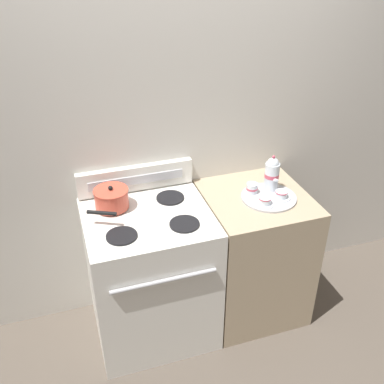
% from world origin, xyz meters
% --- Properties ---
extents(ground_plane, '(6.00, 6.00, 0.00)m').
position_xyz_m(ground_plane, '(0.00, 0.00, 0.00)').
color(ground_plane, brown).
extents(wall_back, '(6.00, 0.05, 2.20)m').
position_xyz_m(wall_back, '(0.00, 0.35, 1.10)').
color(wall_back, beige).
rests_on(wall_back, ground).
extents(stove, '(0.74, 0.69, 0.92)m').
position_xyz_m(stove, '(-0.32, -0.00, 0.45)').
color(stove, silver).
rests_on(stove, ground).
extents(control_panel, '(0.73, 0.05, 0.16)m').
position_xyz_m(control_panel, '(-0.32, 0.30, 1.00)').
color(control_panel, silver).
rests_on(control_panel, stove).
extents(side_counter, '(0.64, 0.66, 0.90)m').
position_xyz_m(side_counter, '(0.38, 0.00, 0.45)').
color(side_counter, tan).
rests_on(side_counter, ground).
extents(saucepan, '(0.26, 0.31, 0.14)m').
position_xyz_m(saucepan, '(-0.50, 0.15, 0.97)').
color(saucepan, '#D14C38').
rests_on(saucepan, stove).
extents(serving_tray, '(0.34, 0.34, 0.01)m').
position_xyz_m(serving_tray, '(0.43, -0.04, 0.91)').
color(serving_tray, '#B2B2B7').
rests_on(serving_tray, side_counter).
extents(teapot, '(0.09, 0.15, 0.23)m').
position_xyz_m(teapot, '(0.49, 0.04, 1.03)').
color(teapot, silver).
rests_on(teapot, serving_tray).
extents(teacup_left, '(0.11, 0.11, 0.05)m').
position_xyz_m(teacup_left, '(0.49, -0.08, 0.94)').
color(teacup_left, silver).
rests_on(teacup_left, serving_tray).
extents(teacup_right, '(0.11, 0.11, 0.05)m').
position_xyz_m(teacup_right, '(0.37, -0.12, 0.94)').
color(teacup_right, silver).
rests_on(teacup_right, serving_tray).
extents(creamer_jug, '(0.07, 0.07, 0.06)m').
position_xyz_m(creamer_jug, '(0.35, 0.04, 0.95)').
color(creamer_jug, silver).
rests_on(creamer_jug, serving_tray).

